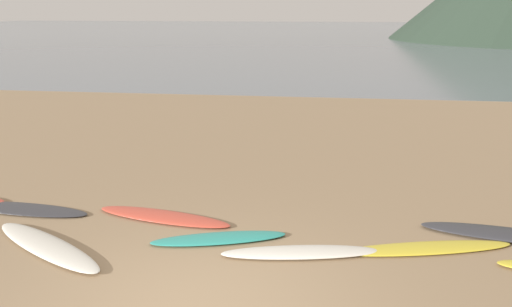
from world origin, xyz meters
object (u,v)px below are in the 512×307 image
object	(u,v)px
surfboard_3	(163,217)
surfboard_5	(301,252)
surfboard_2	(47,246)
surfboard_4	(219,238)
surfboard_1	(24,209)
surfboard_7	(509,235)
surfboard_6	(426,248)

from	to	relation	value
surfboard_3	surfboard_5	bearing A→B (deg)	-12.28
surfboard_2	surfboard_3	size ratio (longest dim) A/B	1.08
surfboard_3	surfboard_4	size ratio (longest dim) A/B	1.17
surfboard_3	surfboard_2	bearing A→B (deg)	-120.64
surfboard_3	surfboard_5	size ratio (longest dim) A/B	1.07
surfboard_4	surfboard_5	size ratio (longest dim) A/B	0.91
surfboard_1	surfboard_3	xyz separation A→B (m)	(2.50, -0.01, 0.01)
surfboard_5	surfboard_7	world-z (taller)	surfboard_5
surfboard_3	surfboard_7	distance (m)	5.49
surfboard_1	surfboard_6	distance (m)	6.68
surfboard_2	surfboard_3	distance (m)	1.93
surfboard_2	surfboard_4	distance (m)	2.52
surfboard_2	surfboard_7	distance (m)	6.96
surfboard_4	surfboard_6	distance (m)	3.05
surfboard_1	surfboard_5	xyz separation A→B (m)	(4.86, -1.10, 0.02)
surfboard_6	surfboard_1	bearing A→B (deg)	158.74
surfboard_3	surfboard_5	world-z (taller)	surfboard_5
surfboard_5	surfboard_2	bearing A→B (deg)	173.90
surfboard_4	surfboard_5	distance (m)	1.30
surfboard_1	surfboard_6	bearing A→B (deg)	-0.58
surfboard_6	surfboard_2	bearing A→B (deg)	172.38
surfboard_3	surfboard_6	size ratio (longest dim) A/B	0.93
surfboard_1	surfboard_2	size ratio (longest dim) A/B	0.92
surfboard_6	surfboard_7	distance (m)	1.50
surfboard_3	surfboard_7	size ratio (longest dim) A/B	0.93
surfboard_1	surfboard_4	xyz separation A→B (m)	(3.61, -0.77, 0.01)
surfboard_5	surfboard_6	bearing A→B (deg)	2.45
surfboard_1	surfboard_5	bearing A→B (deg)	-7.60
surfboard_1	surfboard_3	bearing A→B (deg)	4.82
surfboard_1	surfboard_7	xyz separation A→B (m)	(7.99, 0.01, 0.01)
surfboard_2	surfboard_5	world-z (taller)	surfboard_2
surfboard_1	surfboard_4	distance (m)	3.69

